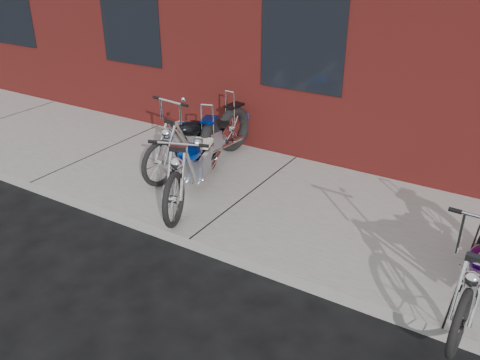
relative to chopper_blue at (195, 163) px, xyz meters
The scene contains 4 objects.
ground 1.41m from the chopper_blue, 57.70° to the right, with size 120.00×120.00×0.00m, color black.
sidewalk 0.96m from the chopper_blue, 31.85° to the left, with size 22.00×3.00×0.15m, color gray.
chopper_blue is the anchor object (origin of this frame).
chopper_third 0.95m from the chopper_blue, 119.13° to the left, with size 0.63×2.46×1.25m.
Camera 1 is at (3.31, -4.18, 3.54)m, focal length 38.00 mm.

